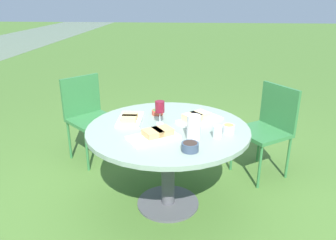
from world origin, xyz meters
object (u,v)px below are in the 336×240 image
object	(u,v)px
chair_near_right	(88,112)
chair_near_left	(269,124)
water_pitcher	(194,127)
wine_glass	(160,107)
dining_table	(168,139)

from	to	relation	value
chair_near_right	chair_near_left	bearing A→B (deg)	-96.70
water_pitcher	wine_glass	distance (m)	0.39
dining_table	chair_near_right	world-z (taller)	chair_near_right
chair_near_left	wine_glass	bearing A→B (deg)	119.27
chair_near_left	chair_near_right	xyz separation A→B (m)	(0.22, 1.85, 0.00)
water_pitcher	wine_glass	world-z (taller)	wine_glass
dining_table	chair_near_right	xyz separation A→B (m)	(0.84, 0.92, -0.08)
dining_table	chair_near_left	size ratio (longest dim) A/B	1.44
chair_near_right	water_pitcher	xyz separation A→B (m)	(-1.05, -1.12, 0.28)
chair_near_left	water_pitcher	world-z (taller)	water_pitcher
chair_near_left	wine_glass	xyz separation A→B (m)	(-0.56, 1.00, 0.33)
chair_near_left	chair_near_right	world-z (taller)	same
chair_near_right	wine_glass	world-z (taller)	wine_glass
chair_near_right	wine_glass	size ratio (longest dim) A/B	4.65
dining_table	chair_near_right	distance (m)	1.25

